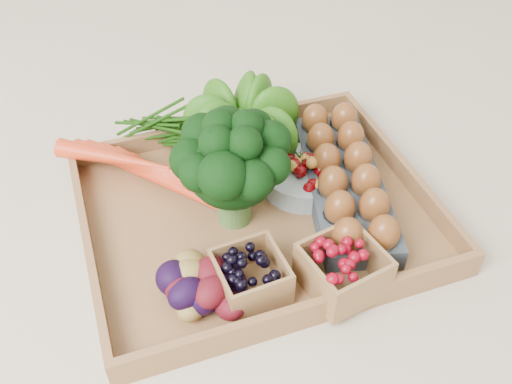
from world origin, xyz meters
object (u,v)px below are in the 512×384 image
object	(u,v)px
egg_carton	(343,186)
cherry_bowl	(304,177)
tray	(256,215)
broccoli	(234,186)

from	to	relation	value
egg_carton	cherry_bowl	bearing A→B (deg)	156.18
tray	cherry_bowl	size ratio (longest dim) A/B	3.87
broccoli	egg_carton	world-z (taller)	broccoli
tray	cherry_bowl	bearing A→B (deg)	18.86
tray	egg_carton	world-z (taller)	egg_carton
tray	broccoli	size ratio (longest dim) A/B	3.03
tray	egg_carton	xyz separation A→B (m)	(0.15, -0.01, 0.03)
cherry_bowl	egg_carton	bearing A→B (deg)	-38.07
broccoli	cherry_bowl	world-z (taller)	broccoli
broccoli	cherry_bowl	size ratio (longest dim) A/B	1.28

